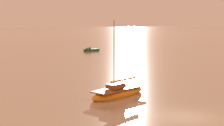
{
  "coord_description": "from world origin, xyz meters",
  "views": [
    {
      "loc": [
        -12.58,
        -22.49,
        7.27
      ],
      "look_at": [
        2.77,
        28.98,
        0.59
      ],
      "focal_mm": 54.19,
      "sensor_mm": 36.0,
      "label": 1
    }
  ],
  "objects": [
    {
      "name": "motorboat_moored_1",
      "position": [
        5.48,
        57.27,
        0.2
      ],
      "size": [
        4.51,
        2.89,
        1.46
      ],
      "rotation": [
        0.0,
        0.0,
        3.5
      ],
      "color": "#23602D",
      "rests_on": "ground"
    },
    {
      "name": "sailboat_moored_1",
      "position": [
        -2.77,
        8.32,
        0.34
      ],
      "size": [
        7.03,
        5.46,
        7.76
      ],
      "rotation": [
        0.0,
        0.0,
        3.69
      ],
      "color": "orange",
      "rests_on": "ground"
    },
    {
      "name": "ground_plane",
      "position": [
        0.0,
        0.0,
        0.0
      ],
      "size": [
        800.0,
        800.0,
        0.0
      ],
      "primitive_type": "plane",
      "color": "tan"
    }
  ]
}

